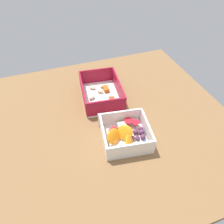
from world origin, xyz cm
name	(u,v)px	position (x,y,z in cm)	size (l,w,h in cm)	color
table_surface	(117,120)	(0.00, 0.00, 1.00)	(80.00, 80.00, 2.00)	brown
pasta_container	(101,93)	(-12.50, -1.76, 4.17)	(21.90, 16.58, 6.76)	white
fruit_bowl	(126,134)	(9.65, -0.45, 4.19)	(16.39, 16.55, 5.89)	white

